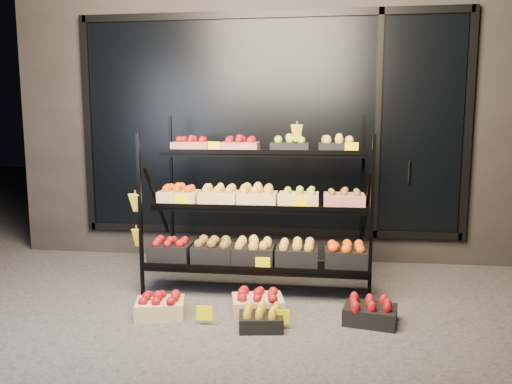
# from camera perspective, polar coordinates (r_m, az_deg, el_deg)

# --- Properties ---
(ground) EXTENTS (24.00, 24.00, 0.00)m
(ground) POSITION_cam_1_polar(r_m,az_deg,el_deg) (4.43, -0.72, -13.14)
(ground) COLOR #514F4C
(ground) RESTS_ON ground
(building) EXTENTS (6.00, 2.08, 3.50)m
(building) POSITION_cam_1_polar(r_m,az_deg,el_deg) (6.70, 2.41, 9.37)
(building) COLOR #2D2826
(building) RESTS_ON ground
(display_rack) EXTENTS (2.18, 1.02, 1.69)m
(display_rack) POSITION_cam_1_polar(r_m,az_deg,el_deg) (4.79, 0.17, -1.70)
(display_rack) COLOR black
(display_rack) RESTS_ON ground
(tag_floor_a) EXTENTS (0.13, 0.01, 0.12)m
(tag_floor_a) POSITION_cam_1_polar(r_m,az_deg,el_deg) (4.09, -5.89, -14.12)
(tag_floor_a) COLOR #FAE800
(tag_floor_a) RESTS_ON ground
(tag_floor_b) EXTENTS (0.13, 0.01, 0.12)m
(tag_floor_b) POSITION_cam_1_polar(r_m,az_deg,el_deg) (4.00, 2.88, -14.60)
(tag_floor_b) COLOR #FAE800
(tag_floor_b) RESTS_ON ground
(floor_crate_left) EXTENTS (0.45, 0.37, 0.20)m
(floor_crate_left) POSITION_cam_1_polar(r_m,az_deg,el_deg) (4.31, -10.92, -12.59)
(floor_crate_left) COLOR #DDBF7F
(floor_crate_left) RESTS_ON ground
(floor_crate_midleft) EXTENTS (0.37, 0.30, 0.18)m
(floor_crate_midleft) POSITION_cam_1_polar(r_m,az_deg,el_deg) (3.99, 0.57, -14.27)
(floor_crate_midleft) COLOR black
(floor_crate_midleft) RESTS_ON ground
(floor_crate_midright) EXTENTS (0.48, 0.40, 0.21)m
(floor_crate_midright) POSITION_cam_1_polar(r_m,az_deg,el_deg) (4.28, 0.21, -12.51)
(floor_crate_midright) COLOR #DDBF7F
(floor_crate_midright) RESTS_ON ground
(floor_crate_right) EXTENTS (0.46, 0.38, 0.20)m
(floor_crate_right) POSITION_cam_1_polar(r_m,az_deg,el_deg) (4.20, 12.91, -13.18)
(floor_crate_right) COLOR black
(floor_crate_right) RESTS_ON ground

